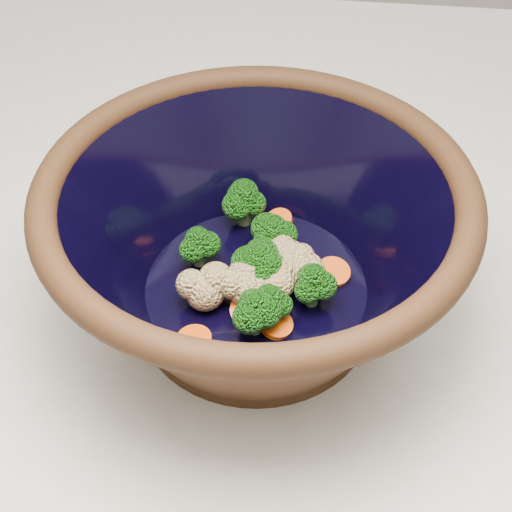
# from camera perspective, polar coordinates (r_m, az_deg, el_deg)

# --- Properties ---
(counter) EXTENTS (1.20, 1.20, 0.90)m
(counter) POSITION_cam_1_polar(r_m,az_deg,el_deg) (1.08, 2.15, -18.09)
(counter) COLOR silver
(counter) RESTS_ON ground
(mixing_bowl) EXTENTS (0.37, 0.37, 0.16)m
(mixing_bowl) POSITION_cam_1_polar(r_m,az_deg,el_deg) (0.61, 0.00, 1.02)
(mixing_bowl) COLOR black
(mixing_bowl) RESTS_ON counter
(vegetable_pile) EXTENTS (0.16, 0.19, 0.05)m
(vegetable_pile) POSITION_cam_1_polar(r_m,az_deg,el_deg) (0.63, 0.51, -0.64)
(vegetable_pile) COLOR #608442
(vegetable_pile) RESTS_ON mixing_bowl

